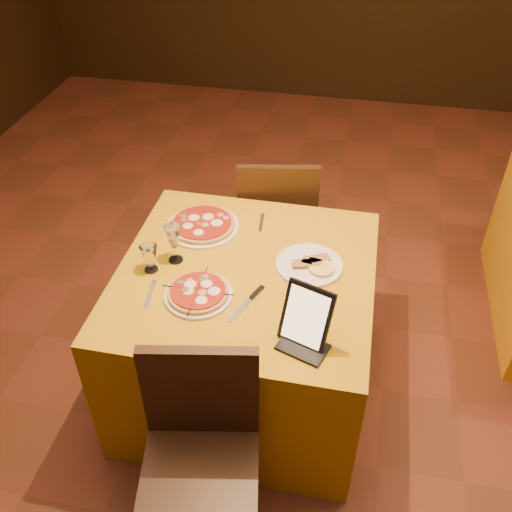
% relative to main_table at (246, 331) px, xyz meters
% --- Properties ---
extents(floor, '(6.00, 7.00, 0.01)m').
position_rel_main_table_xyz_m(floor, '(0.30, 0.09, -0.38)').
color(floor, '#5E2D19').
rests_on(floor, ground).
extents(main_table, '(1.10, 1.10, 0.75)m').
position_rel_main_table_xyz_m(main_table, '(0.00, 0.00, 0.00)').
color(main_table, '#BF8C0C').
rests_on(main_table, floor).
extents(chair_main_near, '(0.45, 0.45, 0.91)m').
position_rel_main_table_xyz_m(chair_main_near, '(-0.00, -0.79, 0.08)').
color(chair_main_near, black).
rests_on(chair_main_near, floor).
extents(chair_main_far, '(0.50, 0.50, 0.91)m').
position_rel_main_table_xyz_m(chair_main_far, '(0.00, 0.82, 0.08)').
color(chair_main_far, black).
rests_on(chair_main_far, floor).
extents(pizza_near, '(0.28, 0.28, 0.03)m').
position_rel_main_table_xyz_m(pizza_near, '(-0.16, -0.19, 0.39)').
color(pizza_near, white).
rests_on(pizza_near, main_table).
extents(pizza_far, '(0.34, 0.34, 0.03)m').
position_rel_main_table_xyz_m(pizza_far, '(-0.27, 0.27, 0.39)').
color(pizza_far, white).
rests_on(pizza_far, main_table).
extents(cutlet_dish, '(0.29, 0.29, 0.03)m').
position_rel_main_table_xyz_m(cutlet_dish, '(0.26, 0.09, 0.39)').
color(cutlet_dish, white).
rests_on(cutlet_dish, main_table).
extents(wine_glass, '(0.08, 0.08, 0.19)m').
position_rel_main_table_xyz_m(wine_glass, '(-0.32, 0.01, 0.47)').
color(wine_glass, '#ECD586').
rests_on(wine_glass, main_table).
extents(water_glass, '(0.08, 0.08, 0.13)m').
position_rel_main_table_xyz_m(water_glass, '(-0.40, -0.07, 0.44)').
color(water_glass, silver).
rests_on(water_glass, main_table).
extents(tablet, '(0.21, 0.16, 0.23)m').
position_rel_main_table_xyz_m(tablet, '(0.30, -0.33, 0.49)').
color(tablet, black).
rests_on(tablet, main_table).
extents(knife, '(0.10, 0.22, 0.01)m').
position_rel_main_table_xyz_m(knife, '(0.04, -0.21, 0.38)').
color(knife, '#A9A9AF').
rests_on(knife, main_table).
extents(fork_near, '(0.04, 0.17, 0.01)m').
position_rel_main_table_xyz_m(fork_near, '(-0.35, -0.22, 0.38)').
color(fork_near, '#A7A6AD').
rests_on(fork_near, main_table).
extents(fork_far, '(0.03, 0.15, 0.01)m').
position_rel_main_table_xyz_m(fork_far, '(-0.00, 0.36, 0.38)').
color(fork_far, '#BAB9C1').
rests_on(fork_far, main_table).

